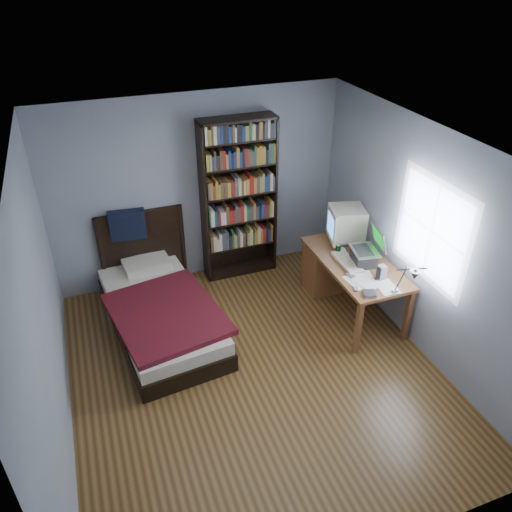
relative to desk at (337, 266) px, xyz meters
name	(u,v)px	position (x,y,z in m)	size (l,w,h in m)	color
room	(257,275)	(-1.48, -0.99, 0.84)	(4.20, 4.24, 2.50)	#4E3117
desk	(337,266)	(0.00, 0.00, 0.00)	(0.75, 1.50, 0.73)	brown
crt_monitor	(345,223)	(0.08, 0.03, 0.59)	(0.52, 0.48, 0.49)	beige
laptop	(365,254)	(0.08, -0.48, 0.44)	(0.42, 0.41, 0.45)	#2D2D30
desk_lamp	(412,276)	(-0.03, -1.46, 0.78)	(0.22, 0.49, 0.58)	#99999E
keyboard	(347,262)	(-0.12, -0.42, 0.33)	(0.19, 0.49, 0.03)	beige
speaker	(382,272)	(0.08, -0.83, 0.40)	(0.08, 0.08, 0.17)	gray
soda_can	(338,249)	(-0.11, -0.16, 0.37)	(0.06, 0.06, 0.11)	#073A16
mouse	(343,249)	(-0.03, -0.14, 0.34)	(0.07, 0.12, 0.04)	silver
phone_silver	(350,276)	(-0.22, -0.67, 0.33)	(0.06, 0.11, 0.02)	#B9B9BE
phone_grey	(356,289)	(-0.29, -0.92, 0.33)	(0.04, 0.09, 0.02)	gray
external_drive	(369,294)	(-0.20, -1.05, 0.33)	(0.13, 0.13, 0.03)	gray
bookshelf	(239,200)	(-1.00, 0.94, 0.68)	(0.98, 0.30, 2.18)	black
bed	(159,308)	(-2.30, 0.13, -0.16)	(1.33, 2.21, 1.16)	black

